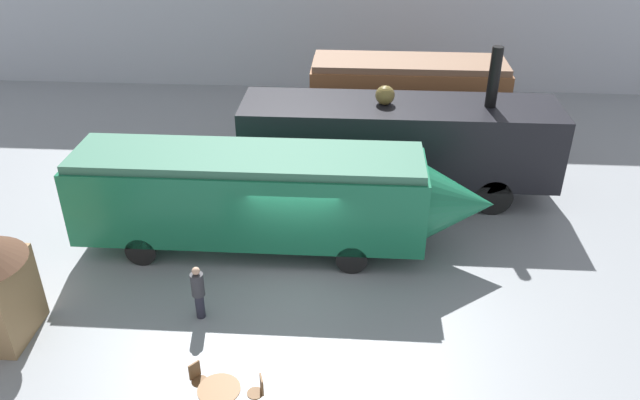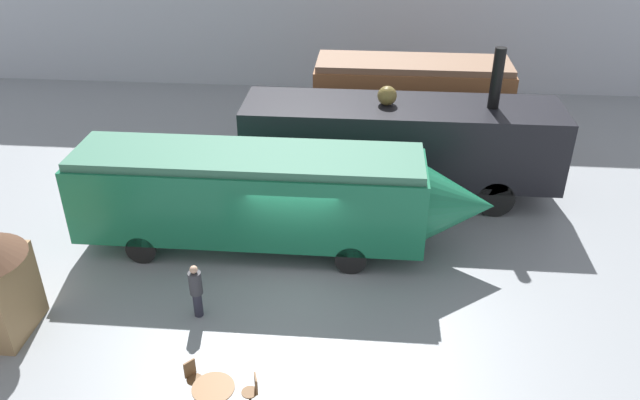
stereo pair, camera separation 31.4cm
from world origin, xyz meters
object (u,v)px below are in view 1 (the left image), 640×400
object	(u,v)px
visitor_person	(198,291)
cafe_chair_0	(258,390)
cafe_table_near	(219,394)
passenger_coach_wooden	(407,98)
steam_locomotive	(398,139)
streamlined_locomotive	(276,195)

from	to	relation	value
visitor_person	cafe_chair_0	bearing A→B (deg)	-55.75
cafe_table_near	visitor_person	world-z (taller)	visitor_person
passenger_coach_wooden	cafe_table_near	size ratio (longest dim) A/B	8.11
steam_locomotive	cafe_table_near	world-z (taller)	steam_locomotive
visitor_person	passenger_coach_wooden	bearing A→B (deg)	61.71
steam_locomotive	visitor_person	size ratio (longest dim) A/B	6.71
cafe_chair_0	visitor_person	xyz separation A→B (m)	(-1.98, 2.91, 0.34)
streamlined_locomotive	cafe_chair_0	size ratio (longest dim) A/B	14.09
steam_locomotive	cafe_table_near	distance (m)	11.14
steam_locomotive	cafe_chair_0	distance (m)	10.63
cafe_chair_0	streamlined_locomotive	bearing A→B (deg)	-105.02
passenger_coach_wooden	steam_locomotive	distance (m)	3.82
streamlined_locomotive	cafe_table_near	xyz separation A→B (m)	(-0.42, -6.54, -1.22)
steam_locomotive	passenger_coach_wooden	bearing A→B (deg)	82.57
cafe_chair_0	steam_locomotive	bearing A→B (deg)	-127.05
cafe_table_near	cafe_chair_0	world-z (taller)	cafe_chair_0
passenger_coach_wooden	streamlined_locomotive	bearing A→B (deg)	-119.47
streamlined_locomotive	cafe_table_near	size ratio (longest dim) A/B	13.33
steam_locomotive	visitor_person	world-z (taller)	steam_locomotive
passenger_coach_wooden	visitor_person	distance (m)	12.39
streamlined_locomotive	steam_locomotive	bearing A→B (deg)	44.67
steam_locomotive	cafe_chair_0	xyz separation A→B (m)	(-3.37, -9.97, -1.57)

